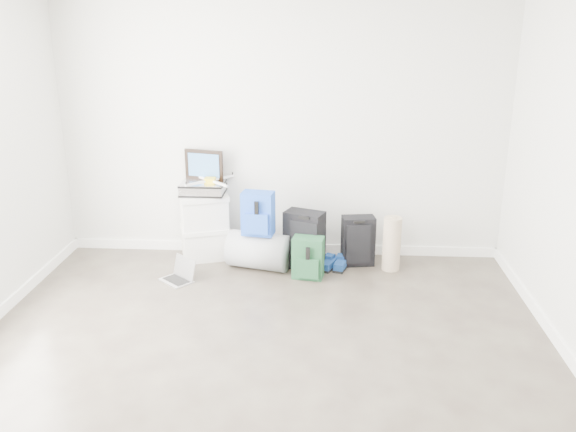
# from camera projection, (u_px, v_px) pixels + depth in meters

# --- Properties ---
(ground) EXTENTS (5.00, 5.00, 0.00)m
(ground) POSITION_uv_depth(u_px,v_px,m) (255.00, 387.00, 4.14)
(ground) COLOR #352C26
(ground) RESTS_ON ground
(room_envelope) EXTENTS (4.52, 5.02, 2.71)m
(room_envelope) POSITION_uv_depth(u_px,v_px,m) (250.00, 136.00, 3.61)
(room_envelope) COLOR silver
(room_envelope) RESTS_ON ground
(boxes_stack) EXTENTS (0.58, 0.52, 0.68)m
(boxes_stack) POSITION_uv_depth(u_px,v_px,m) (205.00, 226.00, 6.27)
(boxes_stack) COLOR silver
(boxes_stack) RESTS_ON ground
(briefcase) EXTENTS (0.43, 0.32, 0.12)m
(briefcase) POSITION_uv_depth(u_px,v_px,m) (203.00, 188.00, 6.14)
(briefcase) COLOR #B2B2B7
(briefcase) RESTS_ON boxes_stack
(painting) EXTENTS (0.41, 0.13, 0.31)m
(painting) POSITION_uv_depth(u_px,v_px,m) (204.00, 165.00, 6.17)
(painting) COLOR black
(painting) RESTS_ON briefcase
(drone) EXTENTS (0.43, 0.43, 0.05)m
(drone) POSITION_uv_depth(u_px,v_px,m) (210.00, 180.00, 6.09)
(drone) COLOR yellow
(drone) RESTS_ON briefcase
(duffel_bag) EXTENTS (0.67, 0.51, 0.37)m
(duffel_bag) POSITION_uv_depth(u_px,v_px,m) (259.00, 251.00, 6.04)
(duffel_bag) COLOR gray
(duffel_bag) RESTS_ON ground
(blue_backpack) EXTENTS (0.33, 0.26, 0.43)m
(blue_backpack) POSITION_uv_depth(u_px,v_px,m) (258.00, 214.00, 5.89)
(blue_backpack) COLOR #1A31AD
(blue_backpack) RESTS_ON duffel_bag
(large_suitcase) EXTENTS (0.43, 0.36, 0.58)m
(large_suitcase) POSITION_uv_depth(u_px,v_px,m) (304.00, 240.00, 6.02)
(large_suitcase) COLOR black
(large_suitcase) RESTS_ON ground
(green_backpack) EXTENTS (0.31, 0.25, 0.41)m
(green_backpack) POSITION_uv_depth(u_px,v_px,m) (308.00, 259.00, 5.81)
(green_backpack) COLOR #14391E
(green_backpack) RESTS_ON ground
(carry_on) EXTENTS (0.34, 0.25, 0.50)m
(carry_on) POSITION_uv_depth(u_px,v_px,m) (358.00, 241.00, 6.10)
(carry_on) COLOR black
(carry_on) RESTS_ON ground
(shoes) EXTENTS (0.30, 0.28, 0.09)m
(shoes) POSITION_uv_depth(u_px,v_px,m) (335.00, 265.00, 6.06)
(shoes) COLOR black
(shoes) RESTS_ON ground
(rolled_rug) EXTENTS (0.18, 0.18, 0.54)m
(rolled_rug) POSITION_uv_depth(u_px,v_px,m) (392.00, 244.00, 5.98)
(rolled_rug) COLOR tan
(rolled_rug) RESTS_ON ground
(laptop) EXTENTS (0.37, 0.36, 0.21)m
(laptop) POSITION_uv_depth(u_px,v_px,m) (180.00, 275.00, 5.79)
(laptop) COLOR silver
(laptop) RESTS_ON ground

